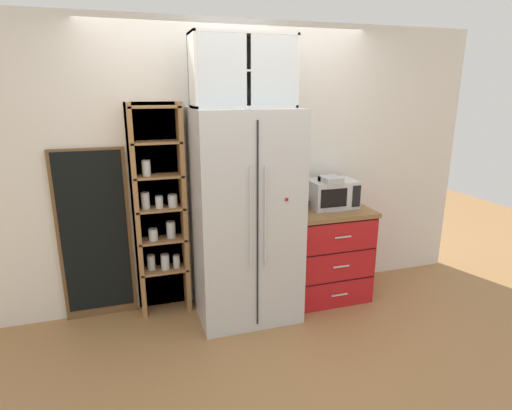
{
  "coord_description": "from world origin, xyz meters",
  "views": [
    {
      "loc": [
        -0.94,
        -3.3,
        1.97
      ],
      "look_at": [
        0.1,
        -0.0,
        1.0
      ],
      "focal_mm": 29.15,
      "sensor_mm": 36.0,
      "label": 1
    }
  ],
  "objects_px": {
    "chalkboard_menu": "(95,235)",
    "bottle_amber": "(328,196)",
    "microwave": "(332,194)",
    "mug_sage": "(327,203)",
    "refrigerator": "(245,216)",
    "mug_charcoal": "(303,204)",
    "coffee_maker": "(329,192)"
  },
  "relations": [
    {
      "from": "microwave",
      "to": "bottle_amber",
      "type": "height_order",
      "value": "bottle_amber"
    },
    {
      "from": "coffee_maker",
      "to": "mug_charcoal",
      "type": "distance_m",
      "value": 0.27
    },
    {
      "from": "mug_sage",
      "to": "chalkboard_menu",
      "type": "relative_size",
      "value": 0.08
    },
    {
      "from": "bottle_amber",
      "to": "microwave",
      "type": "bearing_deg",
      "value": 32.98
    },
    {
      "from": "refrigerator",
      "to": "mug_charcoal",
      "type": "height_order",
      "value": "refrigerator"
    },
    {
      "from": "mug_charcoal",
      "to": "chalkboard_menu",
      "type": "xyz_separation_m",
      "value": [
        -1.85,
        0.2,
        -0.17
      ]
    },
    {
      "from": "refrigerator",
      "to": "coffee_maker",
      "type": "height_order",
      "value": "refrigerator"
    },
    {
      "from": "refrigerator",
      "to": "coffee_maker",
      "type": "distance_m",
      "value": 0.85
    },
    {
      "from": "mug_charcoal",
      "to": "refrigerator",
      "type": "bearing_deg",
      "value": -167.64
    },
    {
      "from": "mug_sage",
      "to": "bottle_amber",
      "type": "bearing_deg",
      "value": -93.33
    },
    {
      "from": "mug_sage",
      "to": "refrigerator",
      "type": "bearing_deg",
      "value": -172.12
    },
    {
      "from": "refrigerator",
      "to": "chalkboard_menu",
      "type": "bearing_deg",
      "value": 165.16
    },
    {
      "from": "coffee_maker",
      "to": "bottle_amber",
      "type": "xyz_separation_m",
      "value": [
        0.0,
        0.01,
        -0.04
      ]
    },
    {
      "from": "microwave",
      "to": "mug_charcoal",
      "type": "bearing_deg",
      "value": 177.36
    },
    {
      "from": "refrigerator",
      "to": "bottle_amber",
      "type": "distance_m",
      "value": 0.85
    },
    {
      "from": "microwave",
      "to": "chalkboard_menu",
      "type": "bearing_deg",
      "value": 174.31
    },
    {
      "from": "bottle_amber",
      "to": "mug_sage",
      "type": "bearing_deg",
      "value": 86.67
    },
    {
      "from": "mug_charcoal",
      "to": "chalkboard_menu",
      "type": "bearing_deg",
      "value": 173.84
    },
    {
      "from": "mug_charcoal",
      "to": "bottle_amber",
      "type": "height_order",
      "value": "bottle_amber"
    },
    {
      "from": "microwave",
      "to": "mug_charcoal",
      "type": "relative_size",
      "value": 3.54
    },
    {
      "from": "coffee_maker",
      "to": "chalkboard_menu",
      "type": "height_order",
      "value": "chalkboard_menu"
    },
    {
      "from": "bottle_amber",
      "to": "chalkboard_menu",
      "type": "bearing_deg",
      "value": 173.28
    },
    {
      "from": "refrigerator",
      "to": "chalkboard_menu",
      "type": "relative_size",
      "value": 1.21
    },
    {
      "from": "mug_charcoal",
      "to": "mug_sage",
      "type": "distance_m",
      "value": 0.24
    },
    {
      "from": "refrigerator",
      "to": "microwave",
      "type": "bearing_deg",
      "value": 7.58
    },
    {
      "from": "mug_charcoal",
      "to": "chalkboard_menu",
      "type": "relative_size",
      "value": 0.08
    },
    {
      "from": "coffee_maker",
      "to": "mug_sage",
      "type": "distance_m",
      "value": 0.12
    },
    {
      "from": "mug_sage",
      "to": "bottle_amber",
      "type": "height_order",
      "value": "bottle_amber"
    },
    {
      "from": "refrigerator",
      "to": "bottle_amber",
      "type": "bearing_deg",
      "value": 5.8
    },
    {
      "from": "coffee_maker",
      "to": "bottle_amber",
      "type": "relative_size",
      "value": 1.14
    },
    {
      "from": "chalkboard_menu",
      "to": "bottle_amber",
      "type": "bearing_deg",
      "value": -6.72
    },
    {
      "from": "coffee_maker",
      "to": "microwave",
      "type": "bearing_deg",
      "value": 39.47
    }
  ]
}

